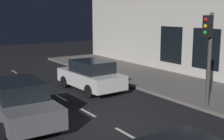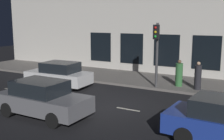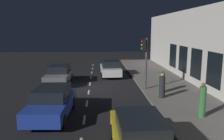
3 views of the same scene
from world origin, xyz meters
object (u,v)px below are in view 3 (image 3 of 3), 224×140
Objects in this scene: pedestrian_0 at (162,82)px; pedestrian_1 at (202,101)px; parked_car_2 at (59,75)px; parked_car_3 at (52,102)px; traffic_light at (145,55)px; parked_car_1 at (140,136)px; parked_car_0 at (110,68)px; pedestrian_2 at (162,87)px.

pedestrian_1 reaches higher than pedestrian_0.
pedestrian_0 is (7.87, -3.76, 0.09)m from parked_car_2.
pedestrian_1 is at bearing 176.73° from parked_car_3.
parked_car_2 is 2.60× the size of pedestrian_0.
parked_car_3 is (-5.94, -4.89, -1.93)m from traffic_light.
parked_car_3 is 2.77× the size of pedestrian_0.
traffic_light is 7.93m from parked_car_3.
parked_car_2 is at bearing 158.91° from traffic_light.
parked_car_1 is at bearing -8.19° from pedestrian_0.
parked_car_1 is at bearing -160.56° from pedestrian_1.
traffic_light reaches higher than pedestrian_1.
parked_car_0 is 2.50× the size of pedestrian_2.
pedestrian_2 is at bearing -155.74° from parked_car_3.
parked_car_1 is at bearing 113.41° from parked_car_2.
parked_car_0 is 14.50m from parked_car_1.
traffic_light is at bearing 76.48° from parked_car_1.
pedestrian_2 is at bearing 147.39° from parked_car_2.
pedestrian_0 reaches higher than parked_car_1.
parked_car_3 is at bearing 97.58° from parked_car_2.
parked_car_3 is (0.91, -7.54, 0.00)m from parked_car_2.
traffic_light is 2.38m from pedestrian_0.
pedestrian_1 is (4.13, -11.27, 0.20)m from parked_car_0.
parked_car_1 is 5.70m from parked_car_3.
pedestrian_0 is (3.00, 7.87, 0.09)m from parked_car_1.
parked_car_3 is at bearing -140.49° from traffic_light.
parked_car_0 is 2.53× the size of pedestrian_0.
parked_car_0 and parked_car_3 have the same top height.
pedestrian_2 is (6.65, 2.57, 0.10)m from parked_car_3.
pedestrian_0 reaches higher than parked_car_2.
pedestrian_0 is 4.71m from pedestrian_1.
pedestrian_0 is 0.99× the size of pedestrian_2.
pedestrian_0 is at bearing 155.11° from parked_car_2.
pedestrian_0 is at bearing -66.15° from parked_car_0.
traffic_light reaches higher than pedestrian_0.
parked_car_2 is 2.33× the size of pedestrian_1.
parked_car_0 is at bearing -140.78° from pedestrian_0.
pedestrian_0 is (3.31, -6.63, 0.09)m from parked_car_0.
pedestrian_1 is 3.62m from pedestrian_2.
parked_car_2 is 8.72m from pedestrian_0.
parked_car_0 is 8.38m from pedestrian_2.
pedestrian_0 is at bearing -74.26° from pedestrian_2.
pedestrian_1 is (7.78, -0.87, 0.20)m from parked_car_3.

